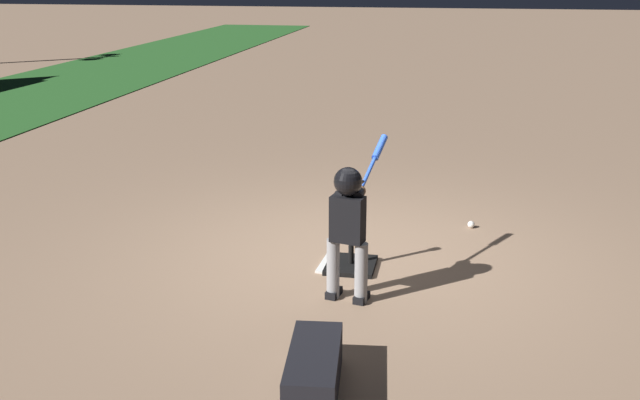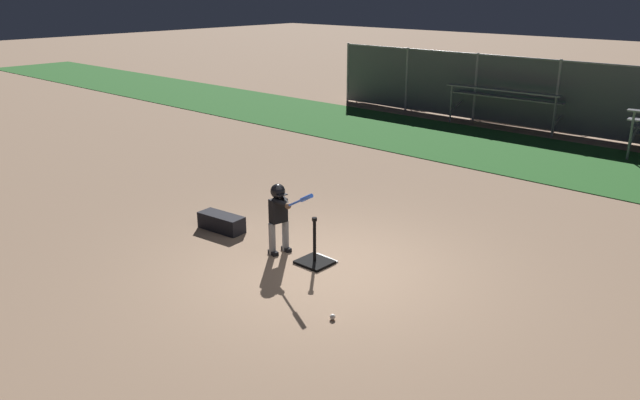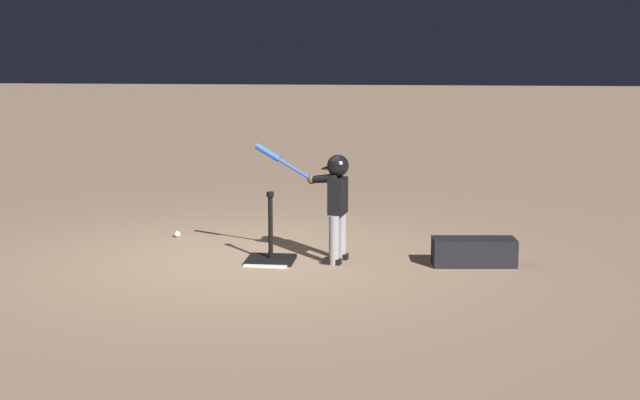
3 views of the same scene
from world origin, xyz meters
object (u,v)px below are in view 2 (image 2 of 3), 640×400
batter_child (280,210)px  bleachers_right_center (396,88)px  bleachers_center (517,104)px  baseball (333,317)px  equipment_bag (221,222)px  batting_tee (315,258)px

batter_child → bleachers_right_center: batter_child is taller
bleachers_center → baseball: bearing=-73.9°
baseball → bleachers_right_center: 15.61m
equipment_bag → baseball: bearing=-22.5°
bleachers_right_center → batting_tee: bearing=-59.3°
bleachers_center → bleachers_right_center: bearing=174.2°
baseball → bleachers_center: 13.16m
batter_child → bleachers_right_center: bearing=118.2°
batting_tee → batter_child: bearing=-173.3°
batter_child → equipment_bag: size_ratio=1.43×
baseball → bleachers_center: (-3.65, 12.63, 0.53)m
batting_tee → equipment_bag: size_ratio=0.87×
batting_tee → baseball: 1.68m
batting_tee → bleachers_center: (-2.36, 11.56, 0.48)m
bleachers_right_center → bleachers_center: bleachers_center is taller
batting_tee → bleachers_center: bearing=101.5°
baseball → bleachers_center: bearing=106.1°
equipment_bag → batter_child: bearing=-6.2°
bleachers_center → equipment_bag: bearing=-88.7°
batter_child → equipment_bag: batter_child is taller
baseball → equipment_bag: equipment_bag is taller
baseball → batting_tee: bearing=140.3°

